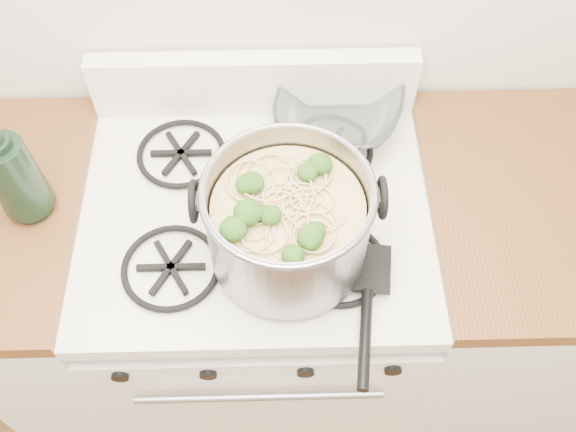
{
  "coord_description": "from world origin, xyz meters",
  "views": [
    {
      "loc": [
        0.05,
        0.47,
        2.05
      ],
      "look_at": [
        0.07,
        1.14,
        1.05
      ],
      "focal_mm": 40.0,
      "sensor_mm": 36.0,
      "label": 1
    }
  ],
  "objects_px": {
    "stock_pot": "(288,223)",
    "glass_bowl": "(338,113)",
    "gas_range": "(262,304)",
    "spatula": "(369,266)",
    "bottle": "(10,167)"
  },
  "relations": [
    {
      "from": "stock_pot",
      "to": "glass_bowl",
      "type": "xyz_separation_m",
      "value": [
        0.13,
        0.36,
        -0.09
      ]
    },
    {
      "from": "gas_range",
      "to": "spatula",
      "type": "bearing_deg",
      "value": -35.98
    },
    {
      "from": "gas_range",
      "to": "glass_bowl",
      "type": "height_order",
      "value": "glass_bowl"
    },
    {
      "from": "spatula",
      "to": "bottle",
      "type": "height_order",
      "value": "bottle"
    },
    {
      "from": "spatula",
      "to": "bottle",
      "type": "distance_m",
      "value": 0.73
    },
    {
      "from": "spatula",
      "to": "bottle",
      "type": "relative_size",
      "value": 1.1
    },
    {
      "from": "stock_pot",
      "to": "spatula",
      "type": "distance_m",
      "value": 0.19
    },
    {
      "from": "gas_range",
      "to": "stock_pot",
      "type": "relative_size",
      "value": 2.6
    },
    {
      "from": "gas_range",
      "to": "bottle",
      "type": "bearing_deg",
      "value": 179.67
    },
    {
      "from": "glass_bowl",
      "to": "spatula",
      "type": "bearing_deg",
      "value": -85.52
    },
    {
      "from": "spatula",
      "to": "glass_bowl",
      "type": "bearing_deg",
      "value": 102.25
    },
    {
      "from": "gas_range",
      "to": "spatula",
      "type": "height_order",
      "value": "spatula"
    },
    {
      "from": "spatula",
      "to": "stock_pot",
      "type": "bearing_deg",
      "value": 171.17
    },
    {
      "from": "gas_range",
      "to": "bottle",
      "type": "relative_size",
      "value": 3.28
    },
    {
      "from": "stock_pot",
      "to": "bottle",
      "type": "xyz_separation_m",
      "value": [
        -0.54,
        0.12,
        0.04
      ]
    }
  ]
}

